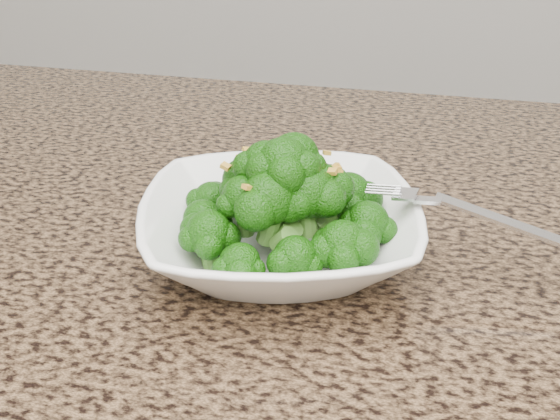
% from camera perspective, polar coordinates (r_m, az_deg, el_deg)
% --- Properties ---
extents(granite_counter, '(1.64, 1.04, 0.03)m').
position_cam_1_polar(granite_counter, '(0.65, -5.75, -4.48)').
color(granite_counter, brown).
rests_on(granite_counter, cabinet).
extents(bowl, '(0.30, 0.30, 0.06)m').
position_cam_1_polar(bowl, '(0.61, 0.00, -1.75)').
color(bowl, white).
rests_on(bowl, granite_counter).
extents(broccoli_pile, '(0.21, 0.21, 0.07)m').
position_cam_1_polar(broccoli_pile, '(0.58, 0.00, 4.04)').
color(broccoli_pile, '#175509').
rests_on(broccoli_pile, bowl).
extents(garlic_topping, '(0.13, 0.13, 0.01)m').
position_cam_1_polar(garlic_topping, '(0.56, 0.00, 7.79)').
color(garlic_topping, gold).
rests_on(garlic_topping, broccoli_pile).
extents(fork, '(0.19, 0.05, 0.01)m').
position_cam_1_polar(fork, '(0.59, 12.32, 0.71)').
color(fork, silver).
rests_on(fork, bowl).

